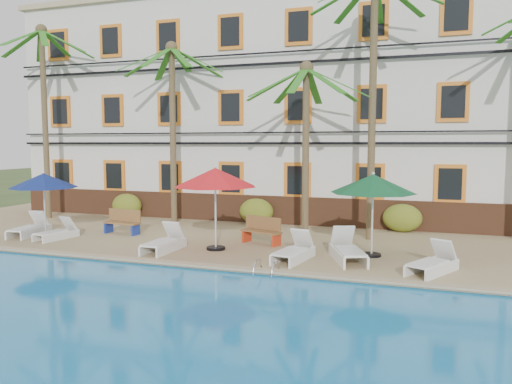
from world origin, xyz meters
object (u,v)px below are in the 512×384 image
(lounger_e, at_px, (347,250))
(bench_right, at_px, (263,230))
(palm_b, at_px, (172,107))
(palm_c, at_px, (306,122))
(umbrella_red, at_px, (215,178))
(palm_d, at_px, (373,72))
(lounger_d, at_px, (294,251))
(palm_a, at_px, (44,96))
(lounger_a, at_px, (30,228))
(pool_ladder, at_px, (266,273))
(lounger_b, at_px, (57,232))
(lounger_f, at_px, (433,263))
(umbrella_green, at_px, (373,184))
(bench_left, at_px, (123,222))
(umbrella_blue, at_px, (44,181))
(lounger_c, at_px, (164,242))

(lounger_e, bearing_deg, bench_right, 153.08)
(palm_b, bearing_deg, palm_c, -10.51)
(bench_right, bearing_deg, umbrella_red, -129.11)
(palm_d, xyz_separation_m, lounger_d, (-1.77, -4.06, -5.66))
(palm_a, bearing_deg, lounger_a, -56.80)
(lounger_e, xyz_separation_m, pool_ladder, (-1.84, -2.10, -0.31))
(lounger_b, bearing_deg, palm_b, 60.41)
(palm_a, height_order, lounger_f, palm_a)
(umbrella_green, bearing_deg, lounger_b, -175.73)
(palm_d, xyz_separation_m, bench_left, (-9.05, -1.91, -5.47))
(bench_right, height_order, pool_ladder, bench_right)
(lounger_b, xyz_separation_m, lounger_e, (10.45, -0.01, 0.06))
(palm_c, bearing_deg, lounger_b, -159.17)
(palm_d, height_order, bench_right, palm_d)
(palm_d, xyz_separation_m, umbrella_red, (-4.56, -3.41, -3.60))
(palm_a, height_order, umbrella_blue, palm_a)
(bench_left, relative_size, bench_right, 0.98)
(palm_a, distance_m, lounger_c, 11.15)
(umbrella_red, bearing_deg, lounger_c, -154.01)
(umbrella_green, xyz_separation_m, bench_right, (-3.76, 0.76, -1.74))
(palm_a, relative_size, palm_b, 1.15)
(umbrella_green, relative_size, lounger_d, 1.34)
(bench_left, bearing_deg, umbrella_green, -5.17)
(umbrella_blue, xyz_separation_m, pool_ladder, (9.32, -2.34, -2.07))
(lounger_a, bearing_deg, lounger_b, -8.25)
(lounger_f, bearing_deg, palm_b, 154.24)
(palm_c, distance_m, lounger_a, 11.00)
(lounger_d, xyz_separation_m, lounger_f, (3.87, -0.21, -0.01))
(palm_b, bearing_deg, bench_right, -29.30)
(palm_a, xyz_separation_m, umbrella_green, (15.03, -3.28, -3.38))
(lounger_b, height_order, lounger_f, lounger_f)
(lounger_a, xyz_separation_m, lounger_f, (14.23, -0.89, -0.01))
(umbrella_green, relative_size, lounger_e, 1.20)
(lounger_b, bearing_deg, palm_c, 20.83)
(lounger_f, bearing_deg, pool_ladder, -161.35)
(umbrella_red, distance_m, umbrella_green, 4.95)
(palm_d, distance_m, pool_ladder, 8.49)
(umbrella_green, xyz_separation_m, lounger_b, (-11.07, -0.83, -1.96))
(umbrella_blue, height_order, pool_ladder, umbrella_blue)
(lounger_b, height_order, lounger_d, lounger_d)
(palm_a, bearing_deg, palm_b, 1.88)
(bench_left, xyz_separation_m, bench_right, (5.64, -0.09, 0.00))
(palm_c, xyz_separation_m, lounger_c, (-3.74, -3.75, -3.91))
(palm_d, xyz_separation_m, pool_ladder, (-2.11, -5.69, -5.94))
(umbrella_blue, distance_m, lounger_c, 5.73)
(palm_b, distance_m, umbrella_blue, 5.91)
(lounger_c, height_order, pool_ladder, lounger_c)
(lounger_e, bearing_deg, palm_a, 164.08)
(lounger_b, bearing_deg, lounger_e, -0.04)
(lounger_b, bearing_deg, lounger_a, 171.75)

